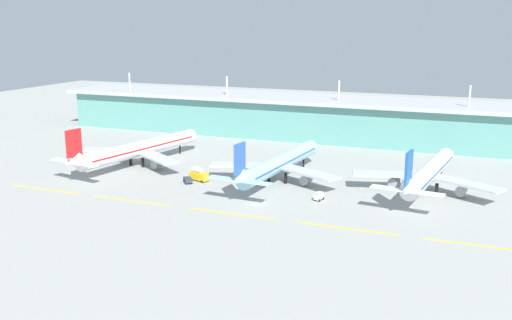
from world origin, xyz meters
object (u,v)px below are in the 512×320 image
object	(u,v)px
airliner_far	(429,173)
pushback_tug	(188,180)
baggage_cart	(319,196)
safety_cone_left_wingtip	(103,173)
fuel_truck	(199,174)
airliner_middle	(279,163)
airliner_near	(139,149)
safety_cone_nose_front	(91,172)

from	to	relation	value
airliner_far	pushback_tug	xyz separation A→B (m)	(-78.12, -19.61, -5.35)
airliner_far	baggage_cart	xyz separation A→B (m)	(-30.50, -22.15, -5.19)
pushback_tug	safety_cone_left_wingtip	bearing A→B (deg)	-178.91
safety_cone_left_wingtip	airliner_far	bearing A→B (deg)	10.17
airliner_far	fuel_truck	world-z (taller)	airliner_far
airliner_middle	airliner_near	bearing A→B (deg)	178.00
airliner_far	fuel_truck	xyz separation A→B (m)	(-76.03, -15.54, -4.19)
pushback_tug	airliner_middle	bearing A→B (deg)	25.85
fuel_truck	airliner_near	bearing A→B (deg)	159.68
pushback_tug	baggage_cart	xyz separation A→B (m)	(47.62, -2.54, 0.16)
fuel_truck	safety_cone_left_wingtip	world-z (taller)	fuel_truck
airliner_middle	pushback_tug	bearing A→B (deg)	-154.15
airliner_near	safety_cone_left_wingtip	xyz separation A→B (m)	(-5.18, -16.50, -6.11)
baggage_cart	airliner_far	bearing A→B (deg)	35.99
airliner_far	baggage_cart	distance (m)	38.04
safety_cone_left_wingtip	safety_cone_nose_front	size ratio (longest dim) A/B	1.00
airliner_far	safety_cone_left_wingtip	distance (m)	114.96
airliner_near	safety_cone_nose_front	bearing A→B (deg)	-120.67
airliner_far	safety_cone_nose_front	size ratio (longest dim) A/B	90.92
airliner_middle	airliner_far	xyz separation A→B (m)	(49.61, 5.80, -0.00)
airliner_middle	airliner_far	world-z (taller)	same
airliner_far	fuel_truck	size ratio (longest dim) A/B	8.32
airliner_far	baggage_cart	size ratio (longest dim) A/B	16.36
airliner_near	airliner_far	size ratio (longest dim) A/B	1.11
pushback_tug	baggage_cart	world-z (taller)	baggage_cart
fuel_truck	safety_cone_left_wingtip	distance (m)	37.32
airliner_middle	safety_cone_left_wingtip	world-z (taller)	airliner_middle
pushback_tug	fuel_truck	xyz separation A→B (m)	(2.08, 4.07, 1.16)
baggage_cart	airliner_near	bearing A→B (deg)	166.63
airliner_near	safety_cone_left_wingtip	distance (m)	18.34
pushback_tug	safety_cone_left_wingtip	xyz separation A→B (m)	(-34.88, -0.66, -0.75)
airliner_far	safety_cone_nose_front	world-z (taller)	airliner_far
airliner_near	fuel_truck	distance (m)	34.16
airliner_far	pushback_tug	distance (m)	80.72
airliner_middle	safety_cone_nose_front	distance (m)	70.12
airliner_far	safety_cone_nose_front	distance (m)	119.82
baggage_cart	safety_cone_nose_front	distance (m)	87.38
airliner_near	safety_cone_left_wingtip	world-z (taller)	airliner_near
airliner_near	baggage_cart	world-z (taller)	airliner_near
pushback_tug	airliner_near	bearing A→B (deg)	151.93
safety_cone_left_wingtip	baggage_cart	bearing A→B (deg)	-1.30
airliner_middle	safety_cone_left_wingtip	distance (m)	65.31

